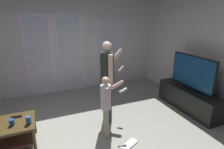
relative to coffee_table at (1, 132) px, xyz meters
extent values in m
cube|color=silver|center=(1.13, 2.11, 0.97)|extent=(5.92, 0.06, 2.59)
cube|color=white|center=(0.69, 2.07, 0.72)|extent=(0.73, 0.02, 2.14)
cube|color=silver|center=(0.69, 2.05, 0.77)|extent=(0.57, 0.01, 1.84)
cube|color=white|center=(1.47, 2.07, 0.72)|extent=(0.73, 0.02, 2.14)
cube|color=silver|center=(1.47, 2.05, 0.77)|extent=(0.57, 0.01, 1.84)
cube|color=white|center=(2.57, 2.07, 0.99)|extent=(0.67, 0.02, 1.30)
cube|color=silver|center=(2.57, 2.05, 0.99)|extent=(0.61, 0.01, 1.24)
cube|color=#473719|center=(0.00, 0.00, 0.10)|extent=(0.99, 0.62, 0.04)
cube|color=#512F23|center=(0.00, 0.00, -0.17)|extent=(0.91, 0.54, 0.02)
cylinder|color=#473719|center=(0.46, -0.27, -0.12)|extent=(0.05, 0.05, 0.40)
cylinder|color=#473719|center=(0.46, 0.27, -0.12)|extent=(0.05, 0.05, 0.40)
cube|color=black|center=(3.69, -0.10, -0.08)|extent=(0.45, 1.55, 0.48)
cube|color=black|center=(3.69, -0.86, -0.06)|extent=(0.38, 0.02, 0.27)
cube|color=black|center=(3.69, -0.10, 0.18)|extent=(0.08, 0.40, 0.04)
cube|color=black|center=(3.69, -0.10, 0.56)|extent=(0.04, 1.14, 0.71)
cube|color=navy|center=(3.67, -0.10, 0.56)|extent=(0.00, 1.09, 0.66)
cylinder|color=#323955|center=(1.83, 0.09, 0.07)|extent=(0.11, 0.11, 0.78)
cylinder|color=#323955|center=(1.83, 0.26, 0.07)|extent=(0.11, 0.11, 0.78)
cylinder|color=#272C23|center=(1.83, 0.18, 0.76)|extent=(0.25, 0.25, 0.61)
sphere|color=beige|center=(1.83, 0.18, 1.18)|extent=(0.19, 0.19, 0.19)
cylinder|color=beige|center=(1.83, 0.00, 0.80)|extent=(0.09, 0.09, 0.54)
cylinder|color=beige|center=(2.02, 0.35, 0.88)|extent=(0.44, 0.09, 0.45)
cube|color=white|center=(2.21, 0.35, 0.68)|extent=(0.12, 0.04, 0.12)
cylinder|color=tan|center=(1.61, -0.37, -0.05)|extent=(0.08, 0.08, 0.54)
cylinder|color=tan|center=(1.63, -0.25, -0.05)|extent=(0.08, 0.08, 0.54)
cylinder|color=silver|center=(1.62, -0.31, 0.43)|extent=(0.18, 0.18, 0.42)
sphere|color=#DAB093|center=(1.62, -0.31, 0.72)|extent=(0.13, 0.13, 0.13)
cylinder|color=#DAB093|center=(1.60, -0.43, 0.45)|extent=(0.06, 0.06, 0.38)
cylinder|color=#DAB093|center=(1.80, -0.22, 0.56)|extent=(0.37, 0.12, 0.22)
cube|color=white|center=(1.97, -0.25, 0.47)|extent=(0.14, 0.06, 0.09)
cube|color=white|center=(1.84, -0.71, -0.31)|extent=(0.45, 0.31, 0.02)
cube|color=silver|center=(1.84, -0.71, -0.30)|extent=(0.40, 0.26, 0.00)
cylinder|color=#215492|center=(0.18, -0.07, 0.17)|extent=(0.07, 0.07, 0.10)
cylinder|color=#264F9F|center=(0.41, -0.13, 0.18)|extent=(0.07, 0.07, 0.12)
cube|color=black|center=(0.22, 0.15, 0.13)|extent=(0.17, 0.06, 0.02)
camera|label=1|loc=(0.67, -2.87, 1.72)|focal=29.06mm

